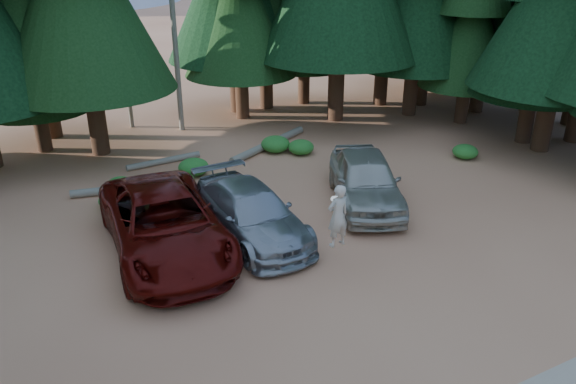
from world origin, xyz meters
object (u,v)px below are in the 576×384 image
(silver_minivan_center, at_px, (251,213))
(log_right, at_px, (269,144))
(log_mid, at_px, (164,161))
(silver_minivan_right, at_px, (366,179))
(frisbee_player, at_px, (338,216))
(log_left, at_px, (130,188))
(red_pickup, at_px, (165,224))

(silver_minivan_center, xyz_separation_m, log_right, (3.84, 6.89, -0.60))
(silver_minivan_center, bearing_deg, log_mid, 93.58)
(silver_minivan_right, xyz_separation_m, log_right, (-0.50, 6.52, -0.71))
(frisbee_player, distance_m, log_left, 8.54)
(silver_minivan_center, relative_size, log_right, 1.05)
(red_pickup, bearing_deg, silver_minivan_right, 4.46)
(silver_minivan_center, relative_size, silver_minivan_right, 1.02)
(red_pickup, xyz_separation_m, silver_minivan_right, (6.88, 0.12, -0.03))
(red_pickup, bearing_deg, log_right, 49.59)
(frisbee_player, xyz_separation_m, log_right, (2.40, 9.39, -1.30))
(log_mid, bearing_deg, log_left, -134.77)
(red_pickup, height_order, silver_minivan_center, red_pickup)
(log_left, height_order, log_mid, log_left)
(silver_minivan_right, bearing_deg, log_left, 170.39)
(frisbee_player, xyz_separation_m, log_left, (-3.96, 7.45, -1.32))
(silver_minivan_center, relative_size, frisbee_player, 2.93)
(silver_minivan_center, distance_m, log_left, 5.59)
(silver_minivan_center, distance_m, silver_minivan_right, 4.35)
(red_pickup, height_order, log_mid, red_pickup)
(frisbee_player, bearing_deg, log_left, -66.52)
(silver_minivan_right, bearing_deg, frisbee_player, -111.19)
(red_pickup, xyz_separation_m, log_right, (6.38, 6.65, -0.74))
(silver_minivan_center, bearing_deg, silver_minivan_right, 2.62)
(log_left, bearing_deg, frisbee_player, -50.73)
(red_pickup, height_order, log_right, red_pickup)
(frisbee_player, distance_m, log_mid, 9.92)
(red_pickup, xyz_separation_m, log_mid, (1.83, 6.84, -0.77))
(log_left, bearing_deg, log_right, 28.23)
(log_mid, bearing_deg, silver_minivan_center, -88.69)
(silver_minivan_center, xyz_separation_m, log_mid, (-0.72, 7.08, -0.63))
(silver_minivan_right, relative_size, log_mid, 1.70)
(silver_minivan_center, bearing_deg, log_left, 114.88)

